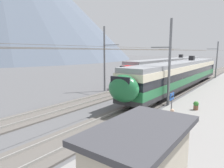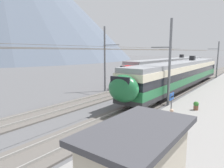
{
  "view_description": "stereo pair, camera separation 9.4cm",
  "coord_description": "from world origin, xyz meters",
  "px_view_note": "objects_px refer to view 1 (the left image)",
  "views": [
    {
      "loc": [
        -14.49,
        -7.59,
        5.26
      ],
      "look_at": [
        0.22,
        3.22,
        2.27
      ],
      "focal_mm": 32.24,
      "sensor_mm": 36.0,
      "label": 1
    },
    {
      "loc": [
        -14.43,
        -7.67,
        5.26
      ],
      "look_at": [
        0.22,
        3.22,
        2.27
      ],
      "focal_mm": 32.24,
      "sensor_mm": 36.0,
      "label": 2
    }
  ],
  "objects_px": {
    "catenary_mast_east": "(216,59)",
    "platform_sign": "(172,101)",
    "catenary_mast_mid": "(168,62)",
    "train_near_platform": "(181,73)",
    "potted_plant_platform_edge": "(196,105)",
    "catenary_mast_far_side": "(105,58)",
    "train_far_track": "(172,66)",
    "handbag_beside_passenger": "(170,131)",
    "passenger_walking": "(172,121)"
  },
  "relations": [
    {
      "from": "train_near_platform",
      "to": "train_far_track",
      "type": "relative_size",
      "value": 0.88
    },
    {
      "from": "catenary_mast_east",
      "to": "platform_sign",
      "type": "bearing_deg",
      "value": -175.68
    },
    {
      "from": "passenger_walking",
      "to": "handbag_beside_passenger",
      "type": "xyz_separation_m",
      "value": [
        0.44,
        0.25,
        -0.82
      ]
    },
    {
      "from": "catenary_mast_far_side",
      "to": "handbag_beside_passenger",
      "type": "bearing_deg",
      "value": -126.99
    },
    {
      "from": "train_far_track",
      "to": "handbag_beside_passenger",
      "type": "xyz_separation_m",
      "value": [
        -28.15,
        -10.23,
        -1.8
      ]
    },
    {
      "from": "train_near_platform",
      "to": "catenary_mast_east",
      "type": "bearing_deg",
      "value": -5.83
    },
    {
      "from": "platform_sign",
      "to": "catenary_mast_east",
      "type": "bearing_deg",
      "value": 4.32
    },
    {
      "from": "train_far_track",
      "to": "catenary_mast_mid",
      "type": "relative_size",
      "value": 0.73
    },
    {
      "from": "catenary_mast_east",
      "to": "potted_plant_platform_edge",
      "type": "relative_size",
      "value": 64.09
    },
    {
      "from": "catenary_mast_far_side",
      "to": "potted_plant_platform_edge",
      "type": "xyz_separation_m",
      "value": [
        -3.04,
        -12.19,
        -3.64
      ]
    },
    {
      "from": "train_far_track",
      "to": "platform_sign",
      "type": "height_order",
      "value": "train_far_track"
    },
    {
      "from": "platform_sign",
      "to": "potted_plant_platform_edge",
      "type": "xyz_separation_m",
      "value": [
        4.07,
        -0.69,
        -1.11
      ]
    },
    {
      "from": "catenary_mast_mid",
      "to": "platform_sign",
      "type": "xyz_separation_m",
      "value": [
        -5.04,
        -2.28,
        -2.41
      ]
    },
    {
      "from": "train_near_platform",
      "to": "platform_sign",
      "type": "relative_size",
      "value": 14.78
    },
    {
      "from": "catenary_mast_far_side",
      "to": "potted_plant_platform_edge",
      "type": "distance_m",
      "value": 13.08
    },
    {
      "from": "catenary_mast_east",
      "to": "catenary_mast_far_side",
      "type": "xyz_separation_m",
      "value": [
        -23.37,
        9.2,
        0.59
      ]
    },
    {
      "from": "catenary_mast_far_side",
      "to": "platform_sign",
      "type": "xyz_separation_m",
      "value": [
        -7.1,
        -11.5,
        -2.53
      ]
    },
    {
      "from": "handbag_beside_passenger",
      "to": "train_near_platform",
      "type": "bearing_deg",
      "value": 15.75
    },
    {
      "from": "catenary_mast_mid",
      "to": "catenary_mast_far_side",
      "type": "xyz_separation_m",
      "value": [
        2.07,
        9.22,
        0.12
      ]
    },
    {
      "from": "catenary_mast_east",
      "to": "catenary_mast_far_side",
      "type": "relative_size",
      "value": 1.0
    },
    {
      "from": "train_near_platform",
      "to": "catenary_mast_east",
      "type": "distance_m",
      "value": 16.25
    },
    {
      "from": "train_near_platform",
      "to": "train_far_track",
      "type": "xyz_separation_m",
      "value": [
        11.69,
        5.59,
        0.0
      ]
    },
    {
      "from": "platform_sign",
      "to": "handbag_beside_passenger",
      "type": "height_order",
      "value": "platform_sign"
    },
    {
      "from": "passenger_walking",
      "to": "catenary_mast_mid",
      "type": "bearing_deg",
      "value": 23.1
    },
    {
      "from": "catenary_mast_east",
      "to": "catenary_mast_mid",
      "type": "bearing_deg",
      "value": -179.96
    },
    {
      "from": "platform_sign",
      "to": "train_near_platform",
      "type": "bearing_deg",
      "value": 15.35
    },
    {
      "from": "catenary_mast_mid",
      "to": "catenary_mast_east",
      "type": "distance_m",
      "value": 25.44
    },
    {
      "from": "catenary_mast_far_side",
      "to": "potted_plant_platform_edge",
      "type": "relative_size",
      "value": 64.09
    },
    {
      "from": "train_near_platform",
      "to": "potted_plant_platform_edge",
      "type": "height_order",
      "value": "train_near_platform"
    },
    {
      "from": "train_far_track",
      "to": "platform_sign",
      "type": "relative_size",
      "value": 16.86
    },
    {
      "from": "catenary_mast_east",
      "to": "platform_sign",
      "type": "relative_size",
      "value": 23.02
    },
    {
      "from": "train_near_platform",
      "to": "train_far_track",
      "type": "bearing_deg",
      "value": 25.54
    },
    {
      "from": "potted_plant_platform_edge",
      "to": "passenger_walking",
      "type": "bearing_deg",
      "value": -177.78
    },
    {
      "from": "train_far_track",
      "to": "catenary_mast_mid",
      "type": "height_order",
      "value": "catenary_mast_mid"
    },
    {
      "from": "catenary_mast_east",
      "to": "platform_sign",
      "type": "height_order",
      "value": "catenary_mast_east"
    },
    {
      "from": "train_far_track",
      "to": "catenary_mast_far_side",
      "type": "relative_size",
      "value": 0.73
    },
    {
      "from": "train_far_track",
      "to": "platform_sign",
      "type": "bearing_deg",
      "value": -159.91
    },
    {
      "from": "catenary_mast_mid",
      "to": "potted_plant_platform_edge",
      "type": "xyz_separation_m",
      "value": [
        -0.97,
        -2.97,
        -3.53
      ]
    },
    {
      "from": "train_far_track",
      "to": "catenary_mast_east",
      "type": "relative_size",
      "value": 0.73
    },
    {
      "from": "train_near_platform",
      "to": "catenary_mast_mid",
      "type": "distance_m",
      "value": 9.7
    },
    {
      "from": "catenary_mast_mid",
      "to": "passenger_walking",
      "type": "bearing_deg",
      "value": -156.9
    },
    {
      "from": "train_near_platform",
      "to": "catenary_mast_far_side",
      "type": "distance_m",
      "value": 10.7
    },
    {
      "from": "catenary_mast_far_side",
      "to": "catenary_mast_east",
      "type": "bearing_deg",
      "value": -21.49
    },
    {
      "from": "train_near_platform",
      "to": "catenary_mast_east",
      "type": "xyz_separation_m",
      "value": [
        16.1,
        -1.64,
        1.54
      ]
    },
    {
      "from": "train_far_track",
      "to": "passenger_walking",
      "type": "bearing_deg",
      "value": -159.88
    },
    {
      "from": "handbag_beside_passenger",
      "to": "potted_plant_platform_edge",
      "type": "relative_size",
      "value": 0.5
    },
    {
      "from": "catenary_mast_east",
      "to": "train_far_track",
      "type": "bearing_deg",
      "value": 121.35
    },
    {
      "from": "catenary_mast_east",
      "to": "passenger_walking",
      "type": "xyz_separation_m",
      "value": [
        -32.99,
        -3.24,
        -2.52
      ]
    },
    {
      "from": "train_near_platform",
      "to": "platform_sign",
      "type": "xyz_separation_m",
      "value": [
        -14.38,
        -3.95,
        -0.4
      ]
    },
    {
      "from": "platform_sign",
      "to": "train_far_track",
      "type": "bearing_deg",
      "value": 20.09
    }
  ]
}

